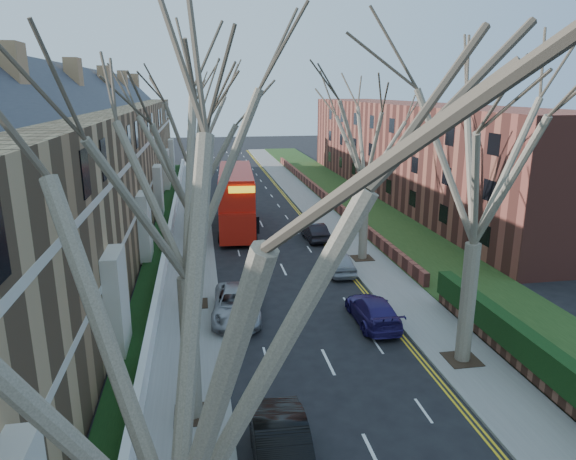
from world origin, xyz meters
name	(u,v)px	position (x,y,z in m)	size (l,w,h in m)	color
pavement_left	(192,211)	(-6.00, 39.00, 0.06)	(3.00, 102.00, 0.12)	slate
pavement_right	(313,206)	(6.00, 39.00, 0.06)	(3.00, 102.00, 0.12)	slate
terrace_left	(87,168)	(-13.65, 31.00, 5.53)	(9.70, 78.00, 13.60)	olive
flats_right	(408,150)	(17.46, 43.00, 4.98)	(13.97, 54.00, 10.00)	brown
front_wall_left	(171,227)	(-7.65, 31.00, 0.62)	(0.30, 78.00, 1.00)	white
grass_verge_right	(356,203)	(10.50, 39.00, 0.15)	(6.00, 102.00, 0.06)	#1D3A15
tree_left_near	(157,289)	(-5.70, -4.00, 8.93)	(9.80, 9.80, 13.73)	brown
tree_left_mid	(179,151)	(-5.70, 6.00, 9.56)	(10.50, 10.50, 14.71)	brown
tree_left_far	(186,134)	(-5.70, 16.00, 9.24)	(10.15, 10.15, 14.22)	brown
tree_left_dist	(189,116)	(-5.70, 28.00, 9.56)	(10.50, 10.50, 14.71)	brown
tree_right_mid	(484,139)	(5.70, 8.00, 9.56)	(10.50, 10.50, 14.71)	brown
tree_right_far	(368,124)	(5.70, 22.00, 9.24)	(10.15, 10.15, 14.22)	brown
double_decker_bus	(236,201)	(-2.23, 31.57, 2.44)	(3.53, 12.03, 4.94)	red
car_left_mid	(282,452)	(-3.03, 2.68, 0.80)	(1.69, 4.86, 1.60)	black
car_left_far	(237,304)	(-3.53, 14.20, 0.73)	(2.44, 5.28, 1.47)	#97979C
car_right_near	(373,310)	(3.16, 12.38, 0.68)	(1.90, 4.68, 1.36)	navy
car_right_mid	(338,261)	(3.40, 19.92, 0.72)	(1.69, 4.21, 1.43)	#9D9FA6
car_right_far	(315,231)	(3.53, 27.42, 0.68)	(1.43, 4.11, 1.35)	black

